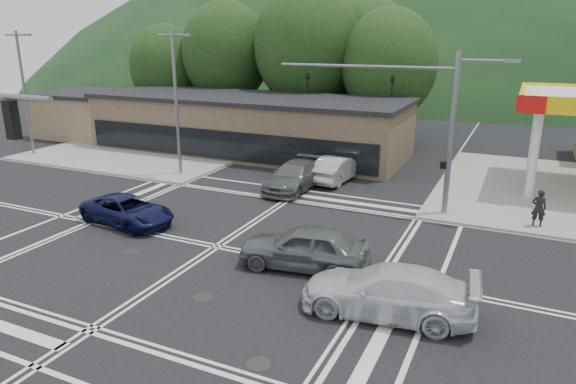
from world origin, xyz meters
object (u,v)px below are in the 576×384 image
at_px(car_queue_a, 337,169).
at_px(pedestrian, 539,208).
at_px(car_silver_east, 387,291).
at_px(car_queue_b, 382,147).
at_px(car_blue_west, 128,210).
at_px(car_grey_center, 304,247).
at_px(car_northbound, 295,176).

bearing_deg(car_queue_a, pedestrian, 166.08).
distance_m(car_queue_a, pedestrian, 11.90).
xyz_separation_m(car_silver_east, car_queue_b, (-5.93, 21.51, 0.00)).
xyz_separation_m(car_queue_a, car_queue_b, (0.91, 7.17, 0.02)).
relative_size(car_blue_west, car_queue_b, 1.01).
height_order(car_grey_center, pedestrian, pedestrian).
bearing_deg(car_grey_center, car_northbound, -162.60).
bearing_deg(car_queue_b, car_grey_center, 93.24).
bearing_deg(car_queue_b, pedestrian, 130.15).
height_order(car_silver_east, car_queue_b, car_queue_b).
relative_size(car_silver_east, pedestrian, 3.17).
distance_m(car_blue_west, car_northbound, 9.92).
bearing_deg(car_northbound, car_queue_a, 59.31).
height_order(car_queue_a, pedestrian, pedestrian).
bearing_deg(pedestrian, car_grey_center, 41.64).
distance_m(car_grey_center, car_silver_east, 4.33).
xyz_separation_m(car_grey_center, pedestrian, (8.21, 8.42, 0.17)).
bearing_deg(car_silver_east, car_queue_b, -170.60).
xyz_separation_m(car_grey_center, car_queue_a, (-3.04, 12.27, -0.07)).
height_order(car_silver_east, car_queue_a, car_silver_east).
relative_size(car_queue_a, car_queue_b, 1.00).
bearing_deg(car_grey_center, car_queue_b, 177.40).
relative_size(car_queue_b, car_northbound, 0.88).
bearing_deg(car_northbound, car_grey_center, -63.30).
height_order(car_queue_a, car_queue_b, car_queue_b).
relative_size(car_queue_b, pedestrian, 2.70).
height_order(car_queue_b, car_northbound, car_queue_b).
relative_size(car_grey_center, car_northbound, 0.93).
xyz_separation_m(car_silver_east, pedestrian, (4.41, 10.49, 0.22)).
bearing_deg(car_blue_west, car_grey_center, -87.80).
height_order(car_grey_center, car_queue_b, car_grey_center).
bearing_deg(car_grey_center, pedestrian, 126.87).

